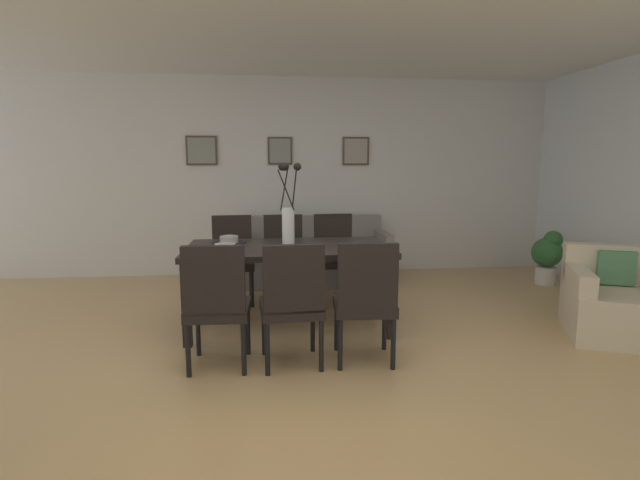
% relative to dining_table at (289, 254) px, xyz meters
% --- Properties ---
extents(ground_plane, '(9.00, 9.00, 0.00)m').
position_rel_dining_table_xyz_m(ground_plane, '(0.07, -0.97, -0.67)').
color(ground_plane, tan).
extents(back_wall_panel, '(9.00, 0.10, 2.60)m').
position_rel_dining_table_xyz_m(back_wall_panel, '(0.07, 2.28, 0.63)').
color(back_wall_panel, silver).
rests_on(back_wall_panel, ground).
extents(dining_table, '(1.80, 0.97, 0.74)m').
position_rel_dining_table_xyz_m(dining_table, '(0.00, 0.00, 0.00)').
color(dining_table, black).
rests_on(dining_table, ground).
extents(dining_chair_near_left, '(0.46, 0.46, 0.92)m').
position_rel_dining_table_xyz_m(dining_chair_near_left, '(-0.55, -0.90, -0.15)').
color(dining_chair_near_left, black).
rests_on(dining_chair_near_left, ground).
extents(dining_chair_near_right, '(0.47, 0.47, 0.92)m').
position_rel_dining_table_xyz_m(dining_chair_near_right, '(-0.56, 0.88, -0.15)').
color(dining_chair_near_right, black).
rests_on(dining_chair_near_right, ground).
extents(dining_chair_far_left, '(0.47, 0.47, 0.92)m').
position_rel_dining_table_xyz_m(dining_chair_far_left, '(-0.02, -0.91, -0.15)').
color(dining_chair_far_left, black).
rests_on(dining_chair_far_left, ground).
extents(dining_chair_far_right, '(0.46, 0.46, 0.92)m').
position_rel_dining_table_xyz_m(dining_chair_far_right, '(-0.01, 0.89, -0.15)').
color(dining_chair_far_right, black).
rests_on(dining_chair_far_right, ground).
extents(dining_chair_mid_left, '(0.47, 0.47, 0.92)m').
position_rel_dining_table_xyz_m(dining_chair_mid_left, '(0.51, -0.91, -0.15)').
color(dining_chair_mid_left, black).
rests_on(dining_chair_mid_left, ground).
extents(dining_chair_mid_right, '(0.46, 0.46, 0.92)m').
position_rel_dining_table_xyz_m(dining_chair_mid_right, '(0.55, 0.90, -0.15)').
color(dining_chair_mid_right, black).
rests_on(dining_chair_mid_right, ground).
extents(centerpiece_vase, '(0.21, 0.23, 0.73)m').
position_rel_dining_table_xyz_m(centerpiece_vase, '(0.00, 0.00, 0.36)').
color(centerpiece_vase, white).
rests_on(centerpiece_vase, dining_table).
extents(placemat_near_left, '(0.32, 0.32, 0.01)m').
position_rel_dining_table_xyz_m(placemat_near_left, '(-0.54, -0.22, 0.08)').
color(placemat_near_left, black).
rests_on(placemat_near_left, dining_table).
extents(bowl_near_left, '(0.17, 0.17, 0.07)m').
position_rel_dining_table_xyz_m(bowl_near_left, '(-0.54, -0.22, 0.11)').
color(bowl_near_left, '#B2ADA3').
rests_on(bowl_near_left, dining_table).
extents(placemat_near_right, '(0.32, 0.32, 0.01)m').
position_rel_dining_table_xyz_m(placemat_near_right, '(-0.54, 0.22, 0.08)').
color(placemat_near_right, black).
rests_on(placemat_near_right, dining_table).
extents(bowl_near_right, '(0.17, 0.17, 0.07)m').
position_rel_dining_table_xyz_m(bowl_near_right, '(-0.54, 0.22, 0.11)').
color(bowl_near_right, '#B2ADA3').
rests_on(bowl_near_right, dining_table).
extents(sofa, '(1.88, 0.84, 0.80)m').
position_rel_dining_table_xyz_m(sofa, '(0.38, 1.73, -0.39)').
color(sofa, gray).
rests_on(sofa, ground).
extents(armchair, '(1.05, 1.05, 0.75)m').
position_rel_dining_table_xyz_m(armchair, '(2.79, -0.57, -0.38)').
color(armchair, beige).
rests_on(armchair, ground).
extents(framed_picture_left, '(0.40, 0.03, 0.38)m').
position_rel_dining_table_xyz_m(framed_picture_left, '(-1.01, 2.21, 0.98)').
color(framed_picture_left, '#473828').
extents(framed_picture_center, '(0.32, 0.03, 0.36)m').
position_rel_dining_table_xyz_m(framed_picture_center, '(0.00, 2.21, 0.98)').
color(framed_picture_center, '#473828').
extents(framed_picture_right, '(0.36, 0.03, 0.37)m').
position_rel_dining_table_xyz_m(framed_picture_right, '(1.01, 2.21, 0.98)').
color(framed_picture_right, '#473828').
extents(potted_plant, '(0.36, 0.36, 0.67)m').
position_rel_dining_table_xyz_m(potted_plant, '(3.23, 1.20, -0.29)').
color(potted_plant, silver).
rests_on(potted_plant, ground).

